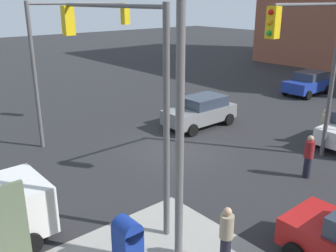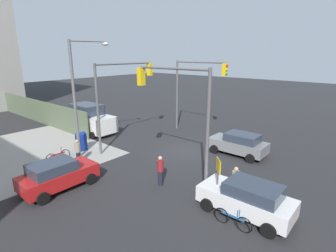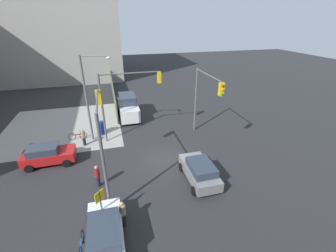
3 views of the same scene
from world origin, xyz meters
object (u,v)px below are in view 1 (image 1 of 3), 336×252
traffic_signal_ne_corner (119,67)px  mailbox_blue (128,242)px  traffic_signal_se_corner (74,43)px  street_lamp_corner (173,85)px  pedestrian_waiting (226,235)px  pedestrian_crossing (324,126)px  hatchback_gray (201,111)px  hatchback_blue (308,83)px  pedestrian_walking_north (309,156)px  traffic_signal_nw_corner (313,55)px

traffic_signal_ne_corner → mailbox_blue: traffic_signal_ne_corner is taller
traffic_signal_se_corner → mailbox_blue: 10.90m
street_lamp_corner → pedestrian_waiting: street_lamp_corner is taller
pedestrian_crossing → hatchback_gray: bearing=-92.4°
hatchback_blue → hatchback_gray: 10.96m
traffic_signal_se_corner → pedestrian_walking_north: traffic_signal_se_corner is taller
traffic_signal_nw_corner → traffic_signal_se_corner: size_ratio=1.00×
mailbox_blue → pedestrian_waiting: bearing=143.1°
traffic_signal_se_corner → hatchback_gray: size_ratio=1.60×
traffic_signal_se_corner → pedestrian_waiting: size_ratio=3.91×
traffic_signal_se_corner → hatchback_gray: 7.40m
street_lamp_corner → pedestrian_crossing: 11.66m
traffic_signal_ne_corner → street_lamp_corner: 3.17m
pedestrian_waiting → hatchback_gray: bearing=-14.8°
traffic_signal_nw_corner → traffic_signal_se_corner: (5.15, -9.00, 0.02)m
traffic_signal_nw_corner → pedestrian_crossing: traffic_signal_nw_corner is taller
street_lamp_corner → pedestrian_crossing: size_ratio=4.67×
mailbox_blue → pedestrian_waiting: size_ratio=0.86×
traffic_signal_se_corner → street_lamp_corner: street_lamp_corner is taller
traffic_signal_nw_corner → street_lamp_corner: street_lamp_corner is taller
mailbox_blue → pedestrian_crossing: (-12.00, -1.20, 0.13)m
mailbox_blue → pedestrian_walking_north: pedestrian_walking_north is taller
traffic_signal_ne_corner → mailbox_blue: size_ratio=4.55×
pedestrian_crossing → pedestrian_waiting: pedestrian_crossing is taller
hatchback_blue → pedestrian_walking_north: size_ratio=2.23×
street_lamp_corner → pedestrian_waiting: 4.08m
hatchback_gray → traffic_signal_ne_corner: bearing=28.4°
pedestrian_crossing → traffic_signal_se_corner: bearing=-71.4°
hatchback_gray → pedestrian_crossing: size_ratio=2.37×
hatchback_gray → street_lamp_corner: bearing=41.1°
traffic_signal_se_corner → pedestrian_waiting: bearing=81.2°
mailbox_blue → hatchback_gray: 11.71m
mailbox_blue → pedestrian_walking_north: size_ratio=0.83×
traffic_signal_ne_corner → street_lamp_corner: street_lamp_corner is taller
hatchback_gray → pedestrian_waiting: pedestrian_waiting is taller
traffic_signal_nw_corner → mailbox_blue: 9.66m
pedestrian_walking_north → pedestrian_crossing: bearing=-76.3°
street_lamp_corner → hatchback_blue: (-19.35, -7.36, -3.86)m
traffic_signal_ne_corner → mailbox_blue: 5.00m
pedestrian_crossing → hatchback_blue: bearing=-172.3°
mailbox_blue → pedestrian_walking_north: (-8.20, 0.20, 0.13)m
traffic_signal_nw_corner → hatchback_gray: bearing=-95.7°
street_lamp_corner → hatchback_gray: bearing=-138.9°
hatchback_blue → hatchback_gray: (10.96, 0.05, 0.00)m
traffic_signal_nw_corner → pedestrian_waiting: bearing=16.3°
traffic_signal_nw_corner → mailbox_blue: (8.85, 0.50, -3.83)m
traffic_signal_nw_corner → pedestrian_walking_north: bearing=47.0°
street_lamp_corner → pedestrian_walking_north: street_lamp_corner is taller
hatchback_blue → pedestrian_waiting: 20.28m
pedestrian_waiting → pedestrian_crossing: bearing=-47.9°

